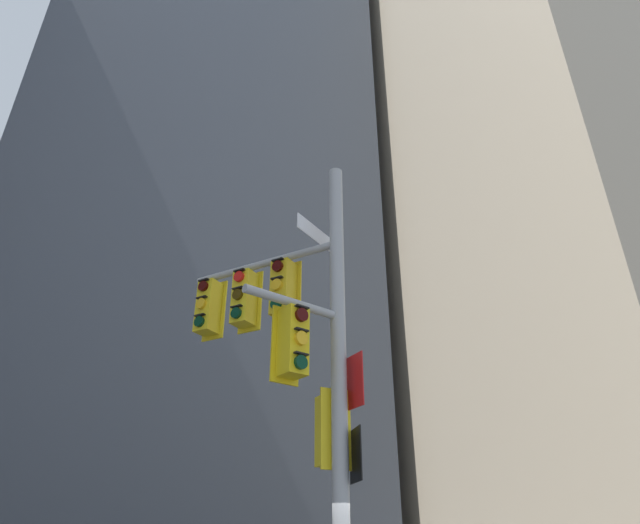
{
  "coord_description": "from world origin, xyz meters",
  "views": [
    {
      "loc": [
        -2.68,
        -7.38,
        2.01
      ],
      "look_at": [
        -0.13,
        0.51,
        6.38
      ],
      "focal_mm": 30.19,
      "sensor_mm": 36.0,
      "label": 1
    }
  ],
  "objects": [
    {
      "name": "building_mid_block",
      "position": [
        -1.43,
        20.16,
        21.12
      ],
      "size": [
        16.25,
        16.25,
        42.25
      ],
      "primitive_type": "cube",
      "color": "#4C5460",
      "rests_on": "ground"
    },
    {
      "name": "building_tower_right",
      "position": [
        15.26,
        8.71,
        18.63
      ],
      "size": [
        15.69,
        15.69,
        37.26
      ],
      "primitive_type": "cube",
      "color": "tan",
      "rests_on": "ground"
    },
    {
      "name": "signal_pole_assembly",
      "position": [
        -0.55,
        0.49,
        4.67
      ],
      "size": [
        2.37,
        2.95,
        8.0
      ],
      "color": "#9EA0A3",
      "rests_on": "ground"
    }
  ]
}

